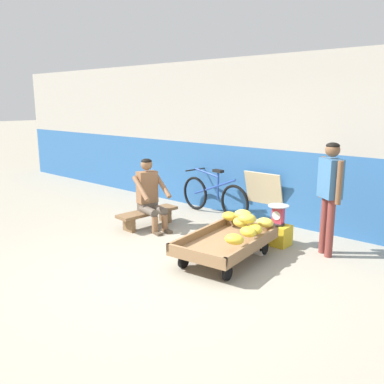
{
  "coord_description": "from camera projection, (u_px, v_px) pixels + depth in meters",
  "views": [
    {
      "loc": [
        3.35,
        -3.02,
        2.05
      ],
      "look_at": [
        -0.53,
        1.36,
        0.75
      ],
      "focal_mm": 38.41,
      "sensor_mm": 36.0,
      "label": 1
    }
  ],
  "objects": [
    {
      "name": "ground_plane",
      "position": [
        149.0,
        279.0,
        4.82
      ],
      "size": [
        80.0,
        80.0,
        0.0
      ],
      "primitive_type": "plane",
      "color": "gray"
    },
    {
      "name": "back_wall",
      "position": [
        287.0,
        141.0,
        6.83
      ],
      "size": [
        16.0,
        0.3,
        2.79
      ],
      "color": "#2D609E",
      "rests_on": "ground"
    },
    {
      "name": "banana_cart",
      "position": [
        226.0,
        243.0,
        5.34
      ],
      "size": [
        1.0,
        1.53,
        0.36
      ],
      "color": "#8E6B47",
      "rests_on": "ground"
    },
    {
      "name": "banana_pile",
      "position": [
        245.0,
        224.0,
        5.44
      ],
      "size": [
        0.91,
        1.06,
        0.26
      ],
      "color": "gold",
      "rests_on": "banana_cart"
    },
    {
      "name": "low_bench",
      "position": [
        148.0,
        215.0,
        6.84
      ],
      "size": [
        0.37,
        1.12,
        0.27
      ],
      "color": "brown",
      "rests_on": "ground"
    },
    {
      "name": "vendor_seated",
      "position": [
        150.0,
        194.0,
        6.69
      ],
      "size": [
        0.73,
        0.57,
        1.14
      ],
      "color": "brown",
      "rests_on": "ground"
    },
    {
      "name": "plastic_crate",
      "position": [
        277.0,
        235.0,
        5.96
      ],
      "size": [
        0.36,
        0.28,
        0.3
      ],
      "color": "gold",
      "rests_on": "ground"
    },
    {
      "name": "weighing_scale",
      "position": [
        278.0,
        215.0,
        5.89
      ],
      "size": [
        0.3,
        0.3,
        0.29
      ],
      "color": "#28282D",
      "rests_on": "plastic_crate"
    },
    {
      "name": "bicycle_near_left",
      "position": [
        214.0,
        196.0,
        7.5
      ],
      "size": [
        1.65,
        0.48,
        0.86
      ],
      "color": "black",
      "rests_on": "ground"
    },
    {
      "name": "sign_board",
      "position": [
        264.0,
        197.0,
        7.1
      ],
      "size": [
        0.7,
        0.27,
        0.87
      ],
      "color": "#C6B289",
      "rests_on": "ground"
    },
    {
      "name": "customer_adult",
      "position": [
        330.0,
        186.0,
        5.4
      ],
      "size": [
        0.41,
        0.35,
        1.53
      ],
      "color": "brown",
      "rests_on": "ground"
    },
    {
      "name": "shopping_bag",
      "position": [
        259.0,
        245.0,
        5.62
      ],
      "size": [
        0.18,
        0.12,
        0.24
      ],
      "primitive_type": "cube",
      "color": "silver",
      "rests_on": "ground"
    }
  ]
}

